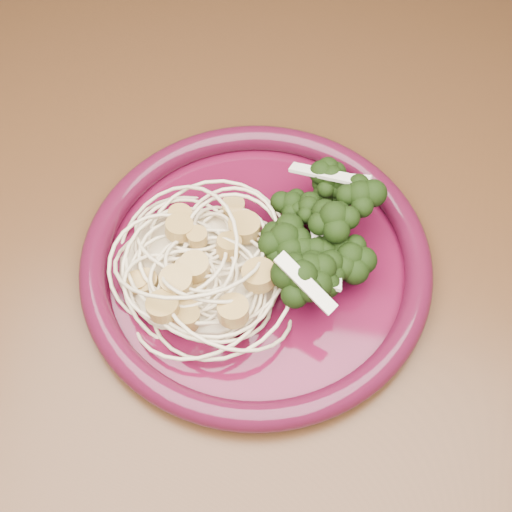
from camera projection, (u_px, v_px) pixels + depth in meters
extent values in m
plane|color=brown|center=(230.00, 492.00, 1.23)|extent=(3.50, 3.50, 0.00)
cube|color=#472814|center=(205.00, 279.00, 0.61)|extent=(1.20, 0.80, 0.04)
cylinder|color=#44091D|center=(256.00, 267.00, 0.59)|extent=(0.37, 0.37, 0.01)
torus|color=#440D20|center=(256.00, 261.00, 0.59)|extent=(0.38, 0.38, 0.02)
ellipsoid|color=beige|center=(200.00, 265.00, 0.57)|extent=(0.17, 0.16, 0.03)
ellipsoid|color=black|center=(324.00, 237.00, 0.58)|extent=(0.13, 0.16, 0.05)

